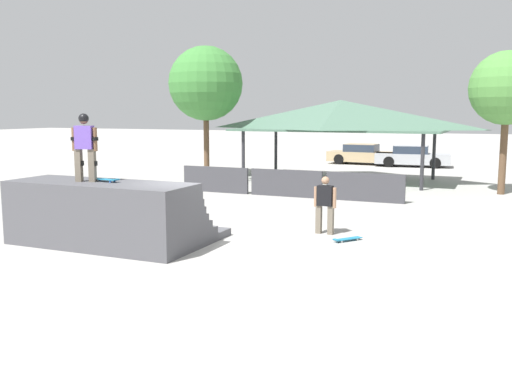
# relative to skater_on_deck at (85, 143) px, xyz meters

# --- Properties ---
(ground_plane) EXTENTS (160.00, 160.00, 0.00)m
(ground_plane) POSITION_rel_skater_on_deck_xyz_m (2.59, 1.21, -2.54)
(ground_plane) COLOR #A3A09B
(quarter_pipe_ramp) EXTENTS (4.78, 3.21, 1.59)m
(quarter_pipe_ramp) POSITION_rel_skater_on_deck_xyz_m (0.37, 0.33, -1.84)
(quarter_pipe_ramp) COLOR #4C4C51
(quarter_pipe_ramp) RESTS_ON ground
(skater_on_deck) EXTENTS (0.72, 0.34, 1.66)m
(skater_on_deck) POSITION_rel_skater_on_deck_xyz_m (0.00, 0.00, 0.00)
(skater_on_deck) COLOR #6B6051
(skater_on_deck) RESTS_ON quarter_pipe_ramp
(skateboard_on_deck) EXTENTS (0.82, 0.29, 0.09)m
(skateboard_on_deck) POSITION_rel_skater_on_deck_xyz_m (0.46, 0.17, -0.89)
(skateboard_on_deck) COLOR blue
(skateboard_on_deck) RESTS_ON quarter_pipe_ramp
(bystander_walking) EXTENTS (0.63, 0.23, 1.57)m
(bystander_walking) POSITION_rel_skater_on_deck_xyz_m (5.00, 3.60, -1.67)
(bystander_walking) COLOR #6B6051
(bystander_walking) RESTS_ON ground
(skateboard_on_ground) EXTENTS (0.65, 0.79, 0.09)m
(skateboard_on_ground) POSITION_rel_skater_on_deck_xyz_m (5.78, 2.97, -2.48)
(skateboard_on_ground) COLOR silver
(skateboard_on_ground) RESTS_ON ground
(barrier_fence) EXTENTS (9.12, 0.12, 1.05)m
(barrier_fence) POSITION_rel_skater_on_deck_xyz_m (1.64, 9.63, -2.02)
(barrier_fence) COLOR #3D3D42
(barrier_fence) RESTS_ON ground
(pavilion_shelter) EXTENTS (9.73, 4.98, 3.84)m
(pavilion_shelter) POSITION_rel_skater_on_deck_xyz_m (2.12, 15.69, 0.56)
(pavilion_shelter) COLOR #2D2D33
(pavilion_shelter) RESTS_ON ground
(tree_beside_pavilion) EXTENTS (3.72, 3.72, 6.56)m
(tree_beside_pavilion) POSITION_rel_skater_on_deck_xyz_m (-4.54, 14.58, 2.14)
(tree_beside_pavilion) COLOR brown
(tree_beside_pavilion) RESTS_ON ground
(tree_far_back) EXTENTS (2.91, 2.91, 5.67)m
(tree_far_back) POSITION_rel_skater_on_deck_xyz_m (9.35, 13.69, 1.65)
(tree_far_back) COLOR brown
(tree_far_back) RESTS_ON ground
(parked_car_tan) EXTENTS (4.36, 1.94, 1.27)m
(parked_car_tan) POSITION_rel_skater_on_deck_xyz_m (1.17, 24.72, -1.94)
(parked_car_tan) COLOR tan
(parked_car_tan) RESTS_ON ground
(parked_car_silver) EXTENTS (4.51, 2.11, 1.27)m
(parked_car_silver) POSITION_rel_skater_on_deck_xyz_m (4.31, 24.24, -1.94)
(parked_car_silver) COLOR #A8AAAF
(parked_car_silver) RESTS_ON ground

